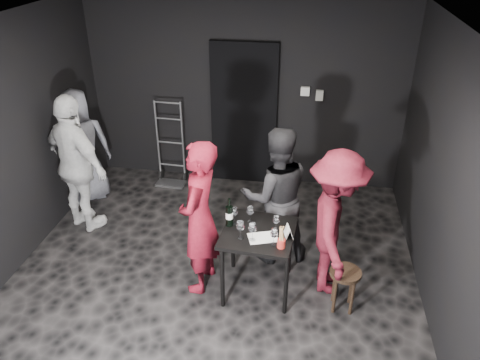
% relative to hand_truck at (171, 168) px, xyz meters
% --- Properties ---
extents(floor, '(4.50, 5.00, 0.02)m').
position_rel_hand_truck_xyz_m(floor, '(1.07, -2.18, -0.23)').
color(floor, black).
rests_on(floor, ground).
extents(ceiling, '(4.50, 5.00, 0.02)m').
position_rel_hand_truck_xyz_m(ceiling, '(1.07, -2.18, 2.47)').
color(ceiling, silver).
rests_on(ceiling, ground).
extents(wall_back, '(4.50, 0.04, 2.70)m').
position_rel_hand_truck_xyz_m(wall_back, '(1.07, 0.32, 1.12)').
color(wall_back, black).
rests_on(wall_back, ground).
extents(wall_right, '(0.04, 5.00, 2.70)m').
position_rel_hand_truck_xyz_m(wall_right, '(3.32, -2.18, 1.12)').
color(wall_right, black).
rests_on(wall_right, ground).
extents(doorway, '(0.95, 0.10, 2.10)m').
position_rel_hand_truck_xyz_m(doorway, '(1.07, 0.26, 0.82)').
color(doorway, black).
rests_on(doorway, ground).
extents(wallbox_upper, '(0.12, 0.06, 0.12)m').
position_rel_hand_truck_xyz_m(wallbox_upper, '(1.92, 0.27, 1.22)').
color(wallbox_upper, '#B7B7B2').
rests_on(wallbox_upper, wall_back).
extents(wallbox_lower, '(0.10, 0.06, 0.14)m').
position_rel_hand_truck_xyz_m(wallbox_lower, '(2.12, 0.27, 1.17)').
color(wallbox_lower, '#B7B7B2').
rests_on(wallbox_lower, wall_back).
extents(hand_truck, '(0.43, 0.35, 1.28)m').
position_rel_hand_truck_xyz_m(hand_truck, '(0.00, 0.00, 0.00)').
color(hand_truck, '#B2B2B7').
rests_on(hand_truck, floor).
extents(tasting_table, '(0.72, 0.72, 0.75)m').
position_rel_hand_truck_xyz_m(tasting_table, '(1.58, -2.16, 0.42)').
color(tasting_table, black).
rests_on(tasting_table, floor).
extents(stool, '(0.31, 0.31, 0.47)m').
position_rel_hand_truck_xyz_m(stool, '(2.47, -2.31, 0.14)').
color(stool, black).
rests_on(stool, floor).
extents(server_red, '(0.52, 0.74, 1.93)m').
position_rel_hand_truck_xyz_m(server_red, '(0.97, -2.16, 0.74)').
color(server_red, maroon).
rests_on(server_red, floor).
extents(woman_black, '(0.96, 0.69, 1.79)m').
position_rel_hand_truck_xyz_m(woman_black, '(1.70, -1.55, 0.66)').
color(woman_black, black).
rests_on(woman_black, floor).
extents(man_maroon, '(0.55, 1.13, 1.74)m').
position_rel_hand_truck_xyz_m(man_maroon, '(2.35, -1.99, 0.64)').
color(man_maroon, maroon).
rests_on(man_maroon, floor).
extents(bystander_cream, '(1.37, 1.10, 2.11)m').
position_rel_hand_truck_xyz_m(bystander_cream, '(-0.77, -1.31, 0.83)').
color(bystander_cream, white).
rests_on(bystander_cream, floor).
extents(bystander_grey, '(0.95, 0.85, 1.71)m').
position_rel_hand_truck_xyz_m(bystander_grey, '(-1.05, -0.63, 0.63)').
color(bystander_grey, slate).
rests_on(bystander_grey, floor).
extents(tasting_mat, '(0.33, 0.27, 0.00)m').
position_rel_hand_truck_xyz_m(tasting_mat, '(1.64, -2.26, 0.52)').
color(tasting_mat, white).
rests_on(tasting_mat, tasting_table).
extents(wine_glass_a, '(0.08, 0.08, 0.21)m').
position_rel_hand_truck_xyz_m(wine_glass_a, '(1.42, -2.29, 0.63)').
color(wine_glass_a, white).
rests_on(wine_glass_a, tasting_table).
extents(wine_glass_b, '(0.09, 0.09, 0.21)m').
position_rel_hand_truck_xyz_m(wine_glass_b, '(1.31, -2.06, 0.63)').
color(wine_glass_b, white).
rests_on(wine_glass_b, tasting_table).
extents(wine_glass_c, '(0.10, 0.10, 0.20)m').
position_rel_hand_truck_xyz_m(wine_glass_c, '(1.47, -2.00, 0.62)').
color(wine_glass_c, white).
rests_on(wine_glass_c, tasting_table).
extents(wine_glass_d, '(0.09, 0.09, 0.22)m').
position_rel_hand_truck_xyz_m(wine_glass_d, '(1.54, -2.31, 0.63)').
color(wine_glass_d, white).
rests_on(wine_glass_d, tasting_table).
extents(wine_glass_e, '(0.09, 0.09, 0.20)m').
position_rel_hand_truck_xyz_m(wine_glass_e, '(1.75, -2.35, 0.62)').
color(wine_glass_e, white).
rests_on(wine_glass_e, tasting_table).
extents(wine_glass_f, '(0.09, 0.09, 0.18)m').
position_rel_hand_truck_xyz_m(wine_glass_f, '(1.75, -2.11, 0.61)').
color(wine_glass_f, white).
rests_on(wine_glass_f, tasting_table).
extents(wine_bottle, '(0.08, 0.08, 0.32)m').
position_rel_hand_truck_xyz_m(wine_bottle, '(1.27, -2.09, 0.64)').
color(wine_bottle, black).
rests_on(wine_bottle, tasting_table).
extents(breadstick_cup, '(0.08, 0.08, 0.25)m').
position_rel_hand_truck_xyz_m(breadstick_cup, '(1.83, -2.38, 0.63)').
color(breadstick_cup, '#B32A21').
rests_on(breadstick_cup, tasting_table).
extents(reserved_card, '(0.12, 0.16, 0.11)m').
position_rel_hand_truck_xyz_m(reserved_card, '(1.87, -2.19, 0.58)').
color(reserved_card, white).
rests_on(reserved_card, tasting_table).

